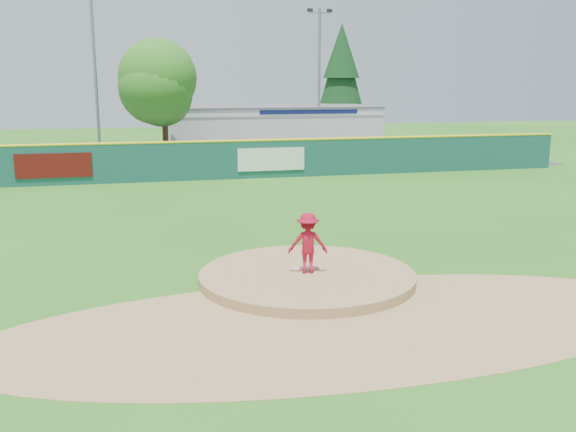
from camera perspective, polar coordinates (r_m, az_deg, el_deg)
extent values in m
plane|color=#286B19|center=(16.45, 1.70, -5.82)|extent=(120.00, 120.00, 0.00)
cylinder|color=#9E774C|center=(16.45, 1.70, -5.82)|extent=(5.50, 5.50, 0.50)
cube|color=white|center=(16.65, 1.42, -4.63)|extent=(0.60, 0.15, 0.04)
cylinder|color=#9E774C|center=(13.75, 5.13, -9.44)|extent=(15.40, 15.40, 0.01)
cube|color=#38383A|center=(42.60, -8.21, 4.96)|extent=(44.00, 16.00, 0.02)
imported|color=#A60E25|center=(16.13, 1.77, -2.41)|extent=(1.09, 0.77, 1.54)
imported|color=white|center=(38.21, -10.40, 5.23)|extent=(5.65, 3.57, 1.45)
cube|color=silver|center=(48.32, -1.74, 7.76)|extent=(15.00, 8.00, 3.20)
cube|color=white|center=(44.32, -0.63, 9.22)|extent=(15.00, 0.06, 0.55)
cube|color=#0F194C|center=(44.79, 1.91, 9.24)|extent=(7.00, 0.03, 0.28)
cube|color=#59595B|center=(48.23, -1.75, 9.71)|extent=(15.20, 8.20, 0.12)
cube|color=#580F0C|center=(33.44, -20.12, 4.23)|extent=(3.60, 0.04, 1.20)
cube|color=white|center=(34.05, -1.49, 5.06)|extent=(3.60, 0.04, 1.20)
cube|color=#164944|center=(33.60, -6.65, 4.90)|extent=(40.00, 0.10, 2.00)
cylinder|color=yellow|center=(33.50, -6.70, 6.60)|extent=(40.00, 0.14, 0.14)
cylinder|color=#382314|center=(40.32, -10.81, 6.33)|extent=(0.36, 0.36, 2.60)
sphere|color=#387F23|center=(40.16, -10.99, 10.97)|extent=(5.60, 5.60, 5.60)
cylinder|color=#382314|center=(54.09, 4.67, 7.30)|extent=(0.40, 0.40, 1.60)
cone|color=#113A16|center=(53.94, 4.75, 12.34)|extent=(4.40, 4.40, 7.90)
cylinder|color=gray|center=(42.13, -16.76, 12.00)|extent=(0.20, 0.20, 11.00)
cylinder|color=gray|center=(46.05, 2.78, 11.79)|extent=(0.20, 0.20, 10.00)
cube|color=gray|center=(46.29, 2.84, 17.61)|extent=(1.60, 0.10, 0.10)
cube|color=black|center=(46.11, 1.97, 17.83)|extent=(0.35, 0.25, 0.20)
cube|color=black|center=(46.51, 3.71, 17.76)|extent=(0.35, 0.25, 0.20)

